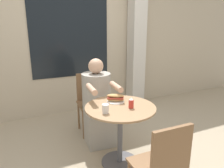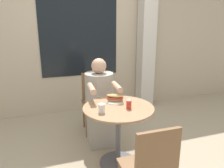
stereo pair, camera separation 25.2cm
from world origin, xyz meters
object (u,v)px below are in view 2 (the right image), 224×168
(diner_chair, at_px, (94,96))
(condiment_bottle, at_px, (129,104))
(seated_diner, at_px, (100,107))
(drink_cup, at_px, (102,108))
(empty_chair_across, at_px, (151,166))
(sandwich_on_plate, at_px, (115,98))
(cafe_table, at_px, (118,122))

(diner_chair, bearing_deg, condiment_bottle, 101.58)
(condiment_bottle, bearing_deg, seated_diner, 101.41)
(diner_chair, xyz_separation_m, drink_cup, (-0.18, -1.04, 0.23))
(diner_chair, xyz_separation_m, empty_chair_across, (0.01, -1.75, 0.00))
(sandwich_on_plate, xyz_separation_m, drink_cup, (-0.23, -0.25, 0.01))
(seated_diner, height_order, empty_chair_across, seated_diner)
(cafe_table, height_order, condiment_bottle, condiment_bottle)
(condiment_bottle, bearing_deg, sandwich_on_plate, 106.70)
(seated_diner, height_order, sandwich_on_plate, seated_diner)
(drink_cup, bearing_deg, seated_diner, 76.18)
(cafe_table, distance_m, condiment_bottle, 0.27)
(cafe_table, xyz_separation_m, seated_diner, (-0.05, 0.59, -0.03))
(drink_cup, bearing_deg, diner_chair, 80.19)
(sandwich_on_plate, bearing_deg, empty_chair_across, -92.34)
(seated_diner, xyz_separation_m, condiment_bottle, (0.14, -0.67, 0.27))
(diner_chair, height_order, seated_diner, seated_diner)
(cafe_table, distance_m, seated_diner, 0.59)
(drink_cup, distance_m, condiment_bottle, 0.30)
(empty_chair_across, height_order, sandwich_on_plate, empty_chair_across)
(condiment_bottle, bearing_deg, diner_chair, 96.96)
(empty_chair_across, xyz_separation_m, drink_cup, (-0.19, 0.72, 0.23))
(cafe_table, relative_size, drink_cup, 8.32)
(sandwich_on_plate, distance_m, drink_cup, 0.34)
(cafe_table, bearing_deg, condiment_bottle, -42.87)
(seated_diner, distance_m, condiment_bottle, 0.74)
(diner_chair, height_order, sandwich_on_plate, diner_chair)
(diner_chair, distance_m, drink_cup, 1.08)
(empty_chair_across, relative_size, drink_cup, 9.29)
(sandwich_on_plate, xyz_separation_m, condiment_bottle, (0.07, -0.24, 0.02))
(cafe_table, height_order, diner_chair, diner_chair)
(empty_chair_across, height_order, drink_cup, empty_chair_across)
(sandwich_on_plate, height_order, drink_cup, same)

